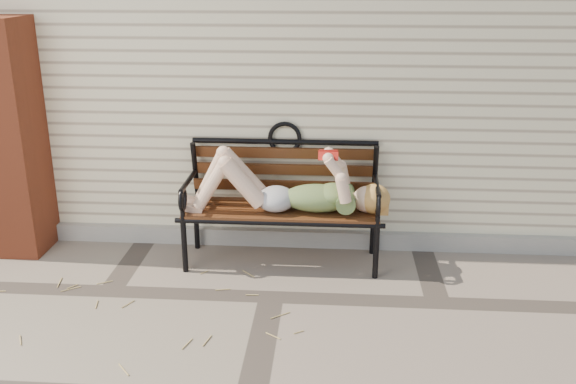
{
  "coord_description": "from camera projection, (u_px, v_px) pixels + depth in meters",
  "views": [
    {
      "loc": [
        0.44,
        -4.3,
        2.36
      ],
      "look_at": [
        0.09,
        0.48,
        0.68
      ],
      "focal_mm": 40.0,
      "sensor_mm": 36.0,
      "label": 1
    }
  ],
  "objects": [
    {
      "name": "foundation_strip",
      "position": [
        282.0,
        237.0,
        5.75
      ],
      "size": [
        8.0,
        0.1,
        0.15
      ],
      "primitive_type": "cube",
      "color": "#AEA89D",
      "rests_on": "ground"
    },
    {
      "name": "ground",
      "position": [
        271.0,
        297.0,
        4.86
      ],
      "size": [
        80.0,
        80.0,
        0.0
      ],
      "primitive_type": "plane",
      "color": "#7B6B5E",
      "rests_on": "ground"
    },
    {
      "name": "house_wall",
      "position": [
        296.0,
        49.0,
        7.19
      ],
      "size": [
        8.0,
        4.0,
        3.0
      ],
      "primitive_type": "cube",
      "color": "#F5E9BF",
      "rests_on": "ground"
    },
    {
      "name": "reading_woman",
      "position": [
        283.0,
        188.0,
        5.19
      ],
      "size": [
        1.66,
        0.38,
        0.52
      ],
      "color": "#0B444D",
      "rests_on": "ground"
    },
    {
      "name": "straw_scatter",
      "position": [
        113.0,
        323.0,
        4.49
      ],
      "size": [
        2.95,
        1.7,
        0.01
      ],
      "color": "tan",
      "rests_on": "ground"
    },
    {
      "name": "brick_pillar",
      "position": [
        7.0,
        139.0,
        5.39
      ],
      "size": [
        0.5,
        0.5,
        2.0
      ],
      "primitive_type": "cube",
      "color": "#9D3F23",
      "rests_on": "ground"
    },
    {
      "name": "garden_bench",
      "position": [
        283.0,
        187.0,
        5.33
      ],
      "size": [
        1.76,
        0.7,
        1.14
      ],
      "color": "black",
      "rests_on": "ground"
    }
  ]
}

